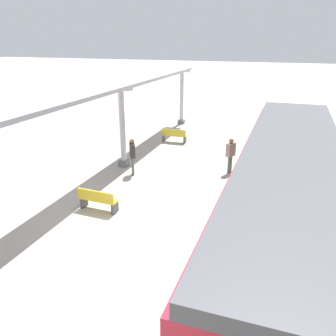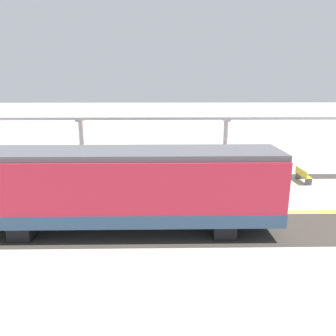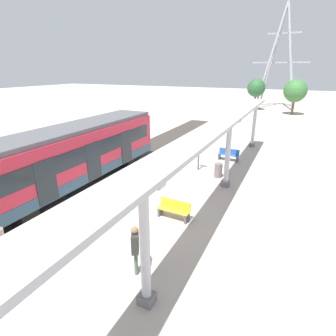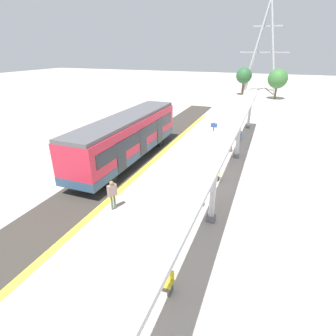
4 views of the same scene
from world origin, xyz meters
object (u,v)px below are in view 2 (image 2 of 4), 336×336
at_px(trash_bin, 62,175).
at_px(platform_info_sign, 41,168).
at_px(passenger_waiting_near_edge, 260,187).
at_px(canopy_pillar_second, 225,149).
at_px(train_near_carriage, 124,189).
at_px(bench_mid_platform, 4,176).
at_px(canopy_pillar_third, 82,149).
at_px(bench_far_end, 152,177).
at_px(bench_near_end, 303,175).
at_px(passenger_by_the_benches, 212,165).

relative_size(trash_bin, platform_info_sign, 0.41).
bearing_deg(passenger_waiting_near_edge, canopy_pillar_second, 8.97).
xyz_separation_m(train_near_carriage, trash_bin, (6.99, 4.74, -1.38)).
distance_m(bench_mid_platform, passenger_waiting_near_edge, 15.38).
relative_size(canopy_pillar_third, bench_far_end, 2.56).
xyz_separation_m(bench_mid_platform, trash_bin, (0.20, -3.58, 0.01)).
distance_m(bench_near_end, passenger_by_the_benches, 5.76).
relative_size(bench_far_end, passenger_waiting_near_edge, 0.89).
distance_m(train_near_carriage, trash_bin, 8.56).
bearing_deg(trash_bin, train_near_carriage, -145.81).
xyz_separation_m(canopy_pillar_third, bench_far_end, (-1.23, -4.54, -1.52)).
bearing_deg(train_near_carriage, platform_info_sign, 45.15).
distance_m(canopy_pillar_third, passenger_waiting_near_edge, 11.33).
xyz_separation_m(bench_mid_platform, passenger_by_the_benches, (0.04, -13.03, 0.66)).
bearing_deg(passenger_by_the_benches, canopy_pillar_second, -45.23).
distance_m(canopy_pillar_second, platform_info_sign, 11.35).
relative_size(train_near_carriage, bench_mid_platform, 8.39).
xyz_separation_m(train_near_carriage, canopy_pillar_third, (7.75, 3.58, 0.14)).
distance_m(bench_far_end, platform_info_sign, 6.57).
xyz_separation_m(bench_mid_platform, bench_far_end, (-0.26, -9.28, 0.00)).
bearing_deg(canopy_pillar_third, bench_mid_platform, 101.48).
bearing_deg(platform_info_sign, bench_far_end, -80.29).
distance_m(trash_bin, platform_info_sign, 1.93).
height_order(canopy_pillar_second, bench_far_end, canopy_pillar_second).
distance_m(canopy_pillar_second, trash_bin, 10.52).
height_order(canopy_pillar_third, platform_info_sign, canopy_pillar_third).
bearing_deg(passenger_by_the_benches, bench_mid_platform, 90.16).
relative_size(train_near_carriage, trash_bin, 14.10).
xyz_separation_m(canopy_pillar_third, passenger_by_the_benches, (-0.93, -8.29, -0.86)).
distance_m(canopy_pillar_second, passenger_waiting_near_edge, 5.31).
relative_size(train_near_carriage, platform_info_sign, 5.79).
distance_m(bench_near_end, platform_info_sign, 15.96).
xyz_separation_m(train_near_carriage, bench_mid_platform, (6.79, 8.32, -1.39)).
distance_m(train_near_carriage, platform_info_sign, 7.71).
relative_size(bench_mid_platform, passenger_by_the_benches, 0.86).
xyz_separation_m(canopy_pillar_third, platform_info_sign, (-2.32, 1.87, -0.64)).
distance_m(train_near_carriage, passenger_by_the_benches, 8.32).
relative_size(canopy_pillar_second, canopy_pillar_third, 1.00).
bearing_deg(bench_near_end, bench_far_end, 90.99).
height_order(canopy_pillar_second, platform_info_sign, canopy_pillar_second).
distance_m(train_near_carriage, bench_near_end, 12.47).
bearing_deg(canopy_pillar_third, platform_info_sign, 141.14).
bearing_deg(platform_info_sign, bench_mid_platform, 64.61).
height_order(bench_mid_platform, passenger_by_the_benches, passenger_by_the_benches).
height_order(canopy_pillar_second, bench_near_end, canopy_pillar_second).
distance_m(bench_mid_platform, bench_far_end, 9.28).
bearing_deg(train_near_carriage, bench_near_end, -57.35).
bearing_deg(platform_info_sign, canopy_pillar_third, -38.86).
bearing_deg(passenger_waiting_near_edge, bench_far_end, 54.35).
bearing_deg(canopy_pillar_second, train_near_carriage, 143.94).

